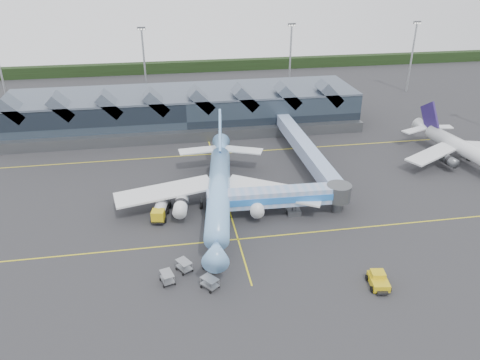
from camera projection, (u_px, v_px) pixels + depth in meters
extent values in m
plane|color=#28282B|center=(231.00, 215.00, 83.55)|extent=(260.00, 260.00, 0.00)
cube|color=yellow|center=(238.00, 239.00, 76.48)|extent=(120.00, 0.25, 0.01)
cube|color=yellow|center=(212.00, 154.00, 108.28)|extent=(120.00, 0.25, 0.01)
cube|color=yellow|center=(223.00, 189.00, 92.38)|extent=(0.25, 60.00, 0.01)
cube|color=black|center=(188.00, 67.00, 179.82)|extent=(260.00, 4.00, 4.00)
cube|color=black|center=(184.00, 110.00, 123.19)|extent=(90.00, 20.00, 9.00)
cube|color=#4C5665|center=(183.00, 93.00, 121.11)|extent=(90.00, 20.00, 0.60)
cube|color=#53565A|center=(188.00, 136.00, 114.90)|extent=(90.00, 2.50, 2.60)
cube|color=#4C5665|center=(13.00, 108.00, 108.84)|extent=(6.43, 6.00, 6.43)
cube|color=#4C5665|center=(62.00, 106.00, 110.50)|extent=(6.43, 6.00, 6.43)
cube|color=#4C5665|center=(110.00, 104.00, 112.16)|extent=(6.43, 6.00, 6.43)
cube|color=#4C5665|center=(156.00, 101.00, 113.82)|extent=(6.43, 6.00, 6.43)
cube|color=#4C5665|center=(201.00, 99.00, 115.48)|extent=(6.43, 6.00, 6.43)
cube|color=#4C5665|center=(245.00, 97.00, 117.14)|extent=(6.43, 6.00, 6.43)
cube|color=#4C5665|center=(288.00, 95.00, 118.81)|extent=(6.43, 6.00, 6.43)
cube|color=#4C5665|center=(329.00, 93.00, 120.47)|extent=(6.43, 6.00, 6.43)
cylinder|color=#94999D|center=(1.00, 74.00, 132.19)|extent=(0.56, 0.56, 22.00)
cylinder|color=#94999D|center=(145.00, 67.00, 140.00)|extent=(0.56, 0.56, 22.00)
cube|color=#53565A|center=(141.00, 28.00, 135.12)|extent=(2.40, 0.50, 0.90)
cylinder|color=#94999D|center=(290.00, 61.00, 146.79)|extent=(0.56, 0.56, 22.00)
cube|color=#53565A|center=(292.00, 25.00, 141.91)|extent=(2.40, 0.50, 0.90)
cylinder|color=#94999D|center=(412.00, 58.00, 151.06)|extent=(0.56, 0.56, 22.00)
cube|color=#53565A|center=(417.00, 22.00, 146.18)|extent=(2.40, 0.50, 0.90)
cylinder|color=#76C0EF|center=(219.00, 191.00, 82.80)|extent=(8.53, 31.59, 3.87)
cone|color=#76C0EF|center=(216.00, 251.00, 66.34)|extent=(4.63, 5.90, 3.87)
cube|color=black|center=(216.00, 249.00, 65.38)|extent=(1.50, 0.55, 0.48)
cone|color=#76C0EF|center=(221.00, 148.00, 99.93)|extent=(4.90, 7.67, 3.87)
cube|color=white|center=(164.00, 191.00, 84.10)|extent=(18.30, 8.61, 1.28)
cube|color=white|center=(274.00, 190.00, 84.43)|extent=(18.33, 13.09, 1.28)
cylinder|color=white|center=(181.00, 205.00, 81.41)|extent=(3.18, 5.68, 2.40)
cylinder|color=white|center=(257.00, 205.00, 81.63)|extent=(3.18, 5.68, 2.40)
cube|color=#76C0EF|center=(220.00, 133.00, 96.53)|extent=(1.94, 9.86, 10.66)
cube|color=white|center=(198.00, 150.00, 98.65)|extent=(8.32, 3.88, 0.25)
cube|color=white|center=(243.00, 150.00, 98.80)|extent=(8.65, 6.00, 0.25)
cylinder|color=#53565A|center=(217.00, 254.00, 70.91)|extent=(0.29, 0.29, 2.24)
cylinder|color=#53565A|center=(201.00, 202.00, 85.30)|extent=(0.29, 0.29, 2.24)
cylinder|color=#53565A|center=(237.00, 202.00, 85.41)|extent=(0.29, 0.29, 2.24)
cylinder|color=black|center=(217.00, 258.00, 71.23)|extent=(0.67, 1.49, 1.43)
cylinder|color=white|center=(465.00, 149.00, 101.78)|extent=(6.44, 22.91, 3.24)
cone|color=white|center=(424.00, 127.00, 113.55)|extent=(3.94, 5.59, 3.24)
cube|color=white|center=(432.00, 154.00, 100.83)|extent=(13.95, 9.73, 1.08)
cylinder|color=#53565A|center=(450.00, 161.00, 99.62)|extent=(2.54, 4.13, 2.01)
cube|color=#2A1C55|center=(430.00, 117.00, 111.12)|extent=(1.52, 7.27, 7.90)
cube|color=white|center=(414.00, 130.00, 111.72)|extent=(6.58, 4.43, 0.27)
cube|color=white|center=(439.00, 127.00, 113.73)|extent=(6.37, 2.88, 0.27)
cylinder|color=#53565A|center=(449.00, 160.00, 102.99)|extent=(0.30, 0.30, 1.88)
cylinder|color=#53565A|center=(469.00, 157.00, 104.51)|extent=(0.30, 0.30, 1.88)
cube|color=#7FA6D4|center=(278.00, 197.00, 81.69)|extent=(20.20, 3.64, 2.92)
cube|color=blue|center=(280.00, 201.00, 80.30)|extent=(20.10, 0.75, 1.21)
cube|color=#7FA6D4|center=(215.00, 201.00, 80.32)|extent=(2.71, 3.30, 3.02)
cylinder|color=#53565A|center=(294.00, 205.00, 82.90)|extent=(0.70, 0.70, 3.79)
cube|color=#53565A|center=(294.00, 212.00, 83.54)|extent=(2.47, 2.09, 0.90)
cylinder|color=black|center=(288.00, 213.00, 83.46)|extent=(0.43, 0.92, 0.90)
cylinder|color=black|center=(299.00, 212.00, 83.71)|extent=(0.43, 0.92, 0.90)
cylinder|color=#53565A|center=(339.00, 193.00, 83.05)|extent=(4.42, 4.42, 3.02)
cylinder|color=#53565A|center=(338.00, 202.00, 83.89)|extent=(1.81, 1.81, 3.79)
cube|color=black|center=(162.00, 211.00, 83.26)|extent=(3.63, 8.21, 0.44)
cube|color=gold|center=(158.00, 216.00, 80.15)|extent=(2.46, 2.32, 1.94)
cube|color=black|center=(157.00, 216.00, 79.33)|extent=(1.93, 0.51, 0.88)
cylinder|color=silver|center=(162.00, 203.00, 83.68)|extent=(2.99, 5.42, 2.03)
sphere|color=silver|center=(165.00, 196.00, 85.97)|extent=(1.94, 1.94, 1.94)
sphere|color=silver|center=(160.00, 210.00, 81.38)|extent=(1.94, 1.94, 1.94)
cylinder|color=black|center=(153.00, 220.00, 81.01)|extent=(0.48, 0.93, 0.88)
cylinder|color=black|center=(165.00, 220.00, 80.95)|extent=(0.48, 0.93, 0.88)
cylinder|color=black|center=(156.00, 211.00, 83.78)|extent=(0.48, 0.93, 0.88)
cylinder|color=black|center=(168.00, 211.00, 83.72)|extent=(0.48, 0.93, 0.88)
cylinder|color=black|center=(158.00, 205.00, 85.75)|extent=(0.48, 0.93, 0.88)
cylinder|color=black|center=(170.00, 205.00, 85.70)|extent=(0.48, 0.93, 0.88)
cube|color=gold|center=(378.00, 281.00, 65.63)|extent=(2.87, 4.13, 1.06)
cube|color=gold|center=(378.00, 274.00, 65.85)|extent=(2.14, 1.96, 0.74)
cube|color=black|center=(382.00, 292.00, 63.94)|extent=(1.60, 1.06, 0.32)
cylinder|color=black|center=(372.00, 289.00, 64.60)|extent=(0.44, 0.89, 0.85)
cylinder|color=black|center=(390.00, 289.00, 64.65)|extent=(0.44, 0.89, 0.85)
cylinder|color=black|center=(367.00, 278.00, 66.89)|extent=(0.44, 0.89, 0.85)
cylinder|color=black|center=(384.00, 277.00, 66.94)|extent=(0.44, 0.89, 0.85)
cube|color=gray|center=(184.00, 267.00, 68.74)|extent=(2.55, 2.86, 0.16)
cube|color=gray|center=(184.00, 262.00, 68.28)|extent=(2.55, 2.86, 0.09)
cylinder|color=black|center=(186.00, 265.00, 70.00)|extent=(0.31, 0.41, 0.40)
cube|color=gray|center=(211.00, 267.00, 68.78)|extent=(2.40, 2.84, 0.16)
cube|color=gray|center=(211.00, 261.00, 68.32)|extent=(2.40, 2.84, 0.09)
cylinder|color=black|center=(213.00, 265.00, 70.03)|extent=(0.28, 0.41, 0.40)
cube|color=gray|center=(167.00, 279.00, 66.27)|extent=(2.14, 2.75, 0.16)
cube|color=gray|center=(167.00, 273.00, 65.81)|extent=(2.14, 2.75, 0.09)
cylinder|color=black|center=(171.00, 276.00, 67.48)|extent=(0.24, 0.42, 0.40)
cube|color=gray|center=(210.00, 285.00, 65.23)|extent=(2.71, 2.85, 0.16)
cube|color=gray|center=(210.00, 279.00, 64.77)|extent=(2.71, 2.85, 0.09)
cylinder|color=black|center=(210.00, 281.00, 66.49)|extent=(0.35, 0.39, 0.40)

